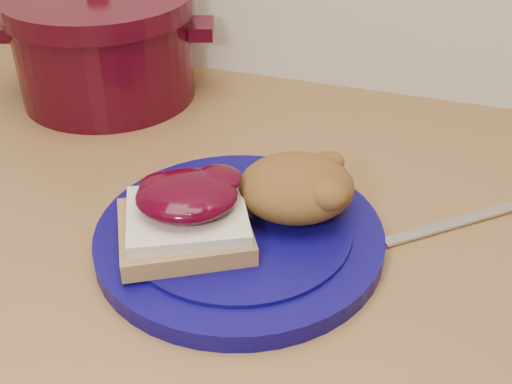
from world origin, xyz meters
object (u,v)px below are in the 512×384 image
(butter_knife, at_px, (453,223))
(pepper_grinder, at_px, (96,48))
(dutch_oven, at_px, (105,45))
(plate, at_px, (239,237))

(butter_knife, xyz_separation_m, pepper_grinder, (-0.50, 0.18, 0.05))
(butter_knife, distance_m, dutch_oven, 0.50)
(plate, bearing_deg, dutch_oven, 137.65)
(butter_knife, relative_size, dutch_oven, 0.51)
(dutch_oven, xyz_separation_m, pepper_grinder, (-0.03, 0.02, -0.01))
(butter_knife, bearing_deg, pepper_grinder, 119.03)
(plate, relative_size, pepper_grinder, 2.42)
(butter_knife, bearing_deg, dutch_oven, 120.04)
(plate, xyz_separation_m, dutch_oven, (-0.28, 0.26, 0.06))
(pepper_grinder, bearing_deg, dutch_oven, -35.56)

